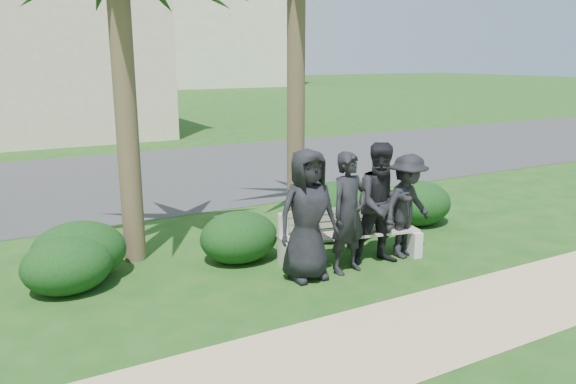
% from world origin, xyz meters
% --- Properties ---
extents(ground, '(160.00, 160.00, 0.00)m').
position_xyz_m(ground, '(0.00, 0.00, 0.00)').
color(ground, '#144313').
rests_on(ground, ground).
extents(footpath, '(30.00, 1.60, 0.01)m').
position_xyz_m(footpath, '(0.00, -1.80, 0.00)').
color(footpath, tan).
rests_on(footpath, ground).
extents(asphalt_street, '(160.00, 8.00, 0.01)m').
position_xyz_m(asphalt_street, '(0.00, 8.00, 0.00)').
color(asphalt_street, '#2D2D30').
rests_on(asphalt_street, ground).
extents(stucco_bldg_right, '(8.40, 8.40, 7.30)m').
position_xyz_m(stucco_bldg_right, '(-1.00, 18.00, 3.66)').
color(stucco_bldg_right, beige).
rests_on(stucco_bldg_right, ground).
extents(park_bench, '(2.26, 0.91, 0.76)m').
position_xyz_m(park_bench, '(1.12, 0.44, 0.34)').
color(park_bench, gray).
rests_on(park_bench, ground).
extents(man_a, '(0.90, 0.59, 1.82)m').
position_xyz_m(man_a, '(0.19, 0.14, 0.91)').
color(man_a, black).
rests_on(man_a, ground).
extents(man_b, '(0.69, 0.52, 1.73)m').
position_xyz_m(man_b, '(0.83, 0.08, 0.86)').
color(man_b, black).
rests_on(man_b, ground).
extents(man_c, '(1.03, 0.90, 1.81)m').
position_xyz_m(man_c, '(1.46, 0.12, 0.90)').
color(man_c, black).
rests_on(man_c, ground).
extents(man_d, '(1.14, 0.83, 1.59)m').
position_xyz_m(man_d, '(1.96, 0.16, 0.80)').
color(man_d, black).
rests_on(man_d, ground).
extents(hedge_a, '(1.15, 0.95, 0.75)m').
position_xyz_m(hedge_a, '(-2.77, 1.28, 0.38)').
color(hedge_a, black).
rests_on(hedge_a, ground).
extents(hedge_b, '(1.28, 1.06, 0.83)m').
position_xyz_m(hedge_b, '(-2.56, 1.66, 0.42)').
color(hedge_b, black).
rests_on(hedge_b, ground).
extents(hedge_c, '(1.19, 0.99, 0.78)m').
position_xyz_m(hedge_c, '(-0.34, 1.24, 0.39)').
color(hedge_c, black).
rests_on(hedge_c, ground).
extents(hedge_d, '(1.50, 1.24, 0.98)m').
position_xyz_m(hedge_d, '(1.62, 1.50, 0.49)').
color(hedge_d, black).
rests_on(hedge_d, ground).
extents(hedge_e, '(1.17, 0.97, 0.77)m').
position_xyz_m(hedge_e, '(1.44, 1.47, 0.38)').
color(hedge_e, black).
rests_on(hedge_e, ground).
extents(hedge_f, '(1.25, 1.04, 0.82)m').
position_xyz_m(hedge_f, '(3.32, 1.39, 0.41)').
color(hedge_f, black).
rests_on(hedge_f, ground).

